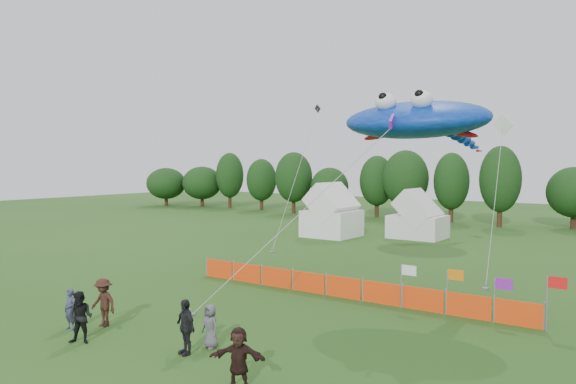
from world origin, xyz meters
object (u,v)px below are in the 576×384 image
Objects in this scene: spectator_c at (103,302)px; stingray_kite at (421,121)px; barrier_fence at (343,287)px; tent_left at (332,215)px; spectator_e at (210,326)px; tent_right at (418,219)px; spectator_f at (239,358)px; spectator_a at (70,309)px; spectator_b at (80,317)px; spectator_d at (185,327)px.

stingray_kite reaches higher than spectator_c.
tent_left is at bearing 122.44° from barrier_fence.
tent_left is 30.20m from spectator_e.
spectator_c is (0.01, -31.75, -0.65)m from tent_right.
spectator_e is 0.86× the size of spectator_f.
spectator_a is at bearing -128.37° from spectator_c.
spectator_c is at bearing 92.20° from spectator_b.
tent_left is 0.24× the size of barrier_fence.
spectator_f is at bearing -2.62° from spectator_d.
tent_left is 2.25× the size of spectator_d.
stingray_kite reaches higher than spectator_e.
tent_left reaches higher than spectator_b.
barrier_fence is at bearing 99.08° from spectator_e.
spectator_c is at bearing -77.02° from tent_left.
spectator_a is at bearing -119.78° from barrier_fence.
stingray_kite is at bearing 65.18° from spectator_f.
spectator_a is at bearing -157.14° from spectator_d.
spectator_a is (-6.08, -10.62, 0.30)m from barrier_fence.
barrier_fence is 8.70m from stingray_kite.
barrier_fence is 9.54× the size of spectator_b.
spectator_d is at bearing -93.42° from spectator_e.
spectator_b is at bearing -75.78° from tent_left.
tent_left is 2.76× the size of spectator_e.
spectator_d is 14.35m from stingray_kite.
spectator_f is at bearing -90.76° from stingray_kite.
spectator_e is (0.23, 0.97, -0.17)m from spectator_d.
spectator_e is (5.24, -31.16, -0.84)m from tent_right.
spectator_b is at bearing -140.18° from spectator_e.
spectator_d is (5.01, -32.13, -0.67)m from tent_right.
spectator_c is (-1.10, 1.77, 0.02)m from spectator_b.
tent_left reaches higher than spectator_c.
barrier_fence is at bearing 80.77° from spectator_f.
spectator_b is 0.99× the size of spectator_d.
barrier_fence is 9.48× the size of spectator_d.
spectator_b is (1.79, -0.75, 0.14)m from spectator_a.
spectator_a is 17.20m from stingray_kite.
tent_right is 2.36× the size of spectator_c.
spectator_d is 1.06× the size of spectator_f.
tent_left is 31.11m from spectator_b.
tent_right reaches higher than spectator_a.
spectator_d is (11.54, -28.76, -0.95)m from tent_left.
barrier_fence is 11.54m from spectator_f.
spectator_a reaches higher than barrier_fence.
tent_right is 22.82m from barrier_fence.
tent_left is 0.25× the size of stingray_kite.
spectator_f reaches higher than spectator_e.
spectator_e is at bearing -91.03° from barrier_fence.
barrier_fence is (5.40, -22.14, -1.11)m from tent_right.
spectator_a is 1.24m from spectator_c.
tent_right is at bearing 112.68° from stingray_kite.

